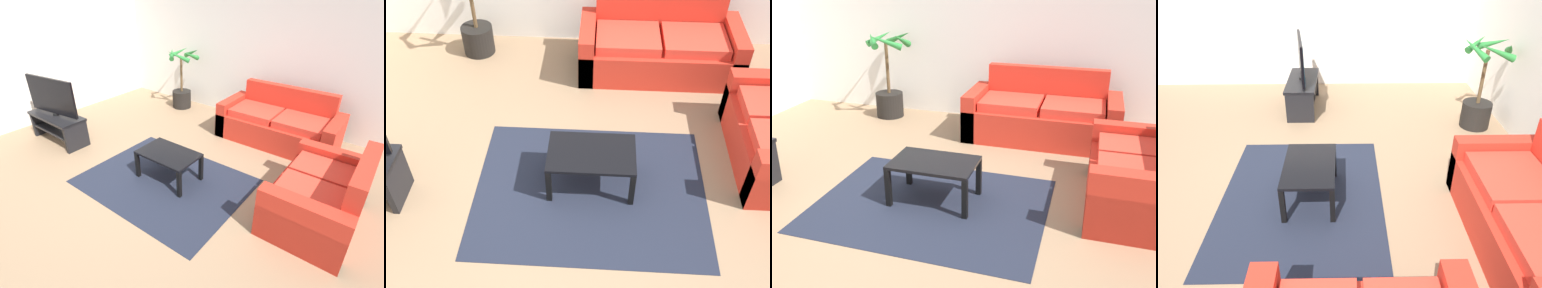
# 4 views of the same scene
# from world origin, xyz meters

# --- Properties ---
(ground_plane) EXTENTS (6.60, 6.60, 0.00)m
(ground_plane) POSITION_xyz_m (0.00, 0.00, 0.00)
(ground_plane) COLOR #937556
(wall_back) EXTENTS (6.00, 0.06, 2.70)m
(wall_back) POSITION_xyz_m (0.00, 3.00, 1.35)
(wall_back) COLOR silver
(wall_back) RESTS_ON ground
(wall_left) EXTENTS (0.06, 6.00, 2.70)m
(wall_left) POSITION_xyz_m (-3.00, 0.00, 1.35)
(wall_left) COLOR silver
(wall_left) RESTS_ON ground
(couch_main) EXTENTS (1.96, 0.90, 0.90)m
(couch_main) POSITION_xyz_m (1.15, 2.28, 0.30)
(couch_main) COLOR red
(couch_main) RESTS_ON ground
(couch_loveseat) EXTENTS (0.90, 1.40, 0.90)m
(couch_loveseat) POSITION_xyz_m (2.28, 0.74, 0.30)
(couch_loveseat) COLOR red
(couch_loveseat) RESTS_ON ground
(tv_stand) EXTENTS (1.10, 0.45, 0.48)m
(tv_stand) POSITION_xyz_m (-1.91, 0.01, 0.31)
(tv_stand) COLOR black
(tv_stand) RESTS_ON ground
(tv) EXTENTS (1.07, 0.19, 0.64)m
(tv) POSITION_xyz_m (-1.91, 0.01, 0.82)
(tv) COLOR black
(tv) RESTS_ON tv_stand
(coffee_table) EXTENTS (0.81, 0.52, 0.42)m
(coffee_table) POSITION_xyz_m (0.38, 0.30, 0.35)
(coffee_table) COLOR black
(coffee_table) RESTS_ON ground
(area_rug) EXTENTS (2.20, 1.70, 0.01)m
(area_rug) POSITION_xyz_m (0.38, 0.20, 0.00)
(area_rug) COLOR #1E2333
(area_rug) RESTS_ON ground
(potted_palm) EXTENTS (0.68, 0.74, 1.31)m
(potted_palm) POSITION_xyz_m (-1.20, 2.55, 0.45)
(potted_palm) COLOR black
(potted_palm) RESTS_ON ground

